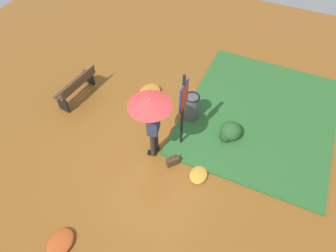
# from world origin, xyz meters

# --- Properties ---
(ground_plane) EXTENTS (18.00, 18.00, 0.00)m
(ground_plane) POSITION_xyz_m (0.00, 0.00, 0.00)
(ground_plane) COLOR brown
(grass_verge) EXTENTS (4.80, 4.00, 0.05)m
(grass_verge) POSITION_xyz_m (-2.44, 2.10, 0.03)
(grass_verge) COLOR #2D662D
(grass_verge) RESTS_ON ground_plane
(person_with_umbrella) EXTENTS (0.96, 0.96, 2.04)m
(person_with_umbrella) POSITION_xyz_m (0.01, -0.04, 1.55)
(person_with_umbrella) COLOR #2D2823
(person_with_umbrella) RESTS_ON ground_plane
(info_sign_post) EXTENTS (0.44, 0.07, 2.30)m
(info_sign_post) POSITION_xyz_m (-0.61, 0.45, 1.44)
(info_sign_post) COLOR black
(info_sign_post) RESTS_ON ground_plane
(handbag) EXTENTS (0.32, 0.30, 0.37)m
(handbag) POSITION_xyz_m (0.09, 0.51, 0.13)
(handbag) COLOR #4C3323
(handbag) RESTS_ON ground_plane
(park_bench) EXTENTS (1.40, 0.51, 0.75)m
(park_bench) POSITION_xyz_m (-0.96, -3.01, 0.40)
(park_bench) COLOR black
(park_bench) RESTS_ON ground_plane
(trash_bin) EXTENTS (0.42, 0.42, 0.83)m
(trash_bin) POSITION_xyz_m (-1.54, 0.34, 0.42)
(trash_bin) COLOR #4C4C51
(trash_bin) RESTS_ON ground_plane
(shrub_cluster) EXTENTS (0.60, 0.55, 0.49)m
(shrub_cluster) POSITION_xyz_m (-1.31, 1.53, 0.23)
(shrub_cluster) COLOR #285628
(shrub_cluster) RESTS_ON ground_plane
(leaf_pile_near_person) EXTENTS (0.76, 0.60, 0.17)m
(leaf_pile_near_person) POSITION_xyz_m (-1.94, -1.13, 0.08)
(leaf_pile_near_person) COLOR #C68428
(leaf_pile_near_person) RESTS_ON ground_plane
(leaf_pile_by_bench) EXTENTS (0.63, 0.51, 0.14)m
(leaf_pile_by_bench) POSITION_xyz_m (2.83, -0.80, 0.07)
(leaf_pile_by_bench) COLOR #B74C1E
(leaf_pile_by_bench) RESTS_ON ground_plane
(leaf_pile_far_path) EXTENTS (0.53, 0.42, 0.12)m
(leaf_pile_far_path) POSITION_xyz_m (0.14, 1.22, 0.06)
(leaf_pile_far_path) COLOR gold
(leaf_pile_far_path) RESTS_ON ground_plane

